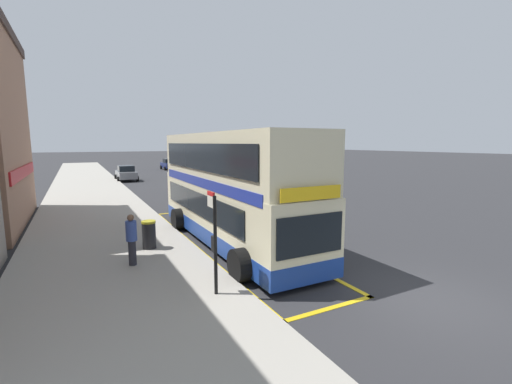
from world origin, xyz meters
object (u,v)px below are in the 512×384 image
at_px(parked_car_white_across, 210,174).
at_px(double_decker_bus, 230,192).
at_px(pedestrian_waiting_near_sign, 132,238).
at_px(parked_car_navy_far, 169,164).
at_px(litter_bin, 149,234).
at_px(bus_stop_sign, 214,235).
at_px(parked_car_silver_distant, 252,183).
at_px(parked_car_grey_ahead, 126,173).

bearing_deg(parked_car_white_across, double_decker_bus, -106.96).
relative_size(double_decker_bus, pedestrian_waiting_near_sign, 6.51).
bearing_deg(double_decker_bus, parked_car_white_across, 71.89).
xyz_separation_m(parked_car_navy_far, parked_car_white_across, (-0.05, -17.84, 0.00)).
relative_size(double_decker_bus, litter_bin, 10.38).
height_order(bus_stop_sign, parked_car_silver_distant, bus_stop_sign).
relative_size(parked_car_white_across, pedestrian_waiting_near_sign, 2.54).
height_order(parked_car_navy_far, parked_car_silver_distant, same).
bearing_deg(parked_car_navy_far, double_decker_bus, 79.15).
height_order(parked_car_navy_far, parked_car_grey_ahead, same).
height_order(parked_car_silver_distant, litter_bin, parked_car_silver_distant).
relative_size(parked_car_grey_ahead, pedestrian_waiting_near_sign, 2.54).
xyz_separation_m(parked_car_silver_distant, pedestrian_waiting_near_sign, (-11.10, -13.22, 0.24)).
xyz_separation_m(bus_stop_sign, litter_bin, (-0.78, 4.72, -1.04)).
xyz_separation_m(double_decker_bus, bus_stop_sign, (-2.38, -4.48, -0.36)).
bearing_deg(parked_car_navy_far, parked_car_silver_distant, 89.46).
distance_m(parked_car_navy_far, litter_bin, 40.39).
distance_m(double_decker_bus, parked_car_white_across, 22.63).
distance_m(double_decker_bus, parked_car_silver_distant, 13.93).
height_order(double_decker_bus, pedestrian_waiting_near_sign, double_decker_bus).
relative_size(parked_car_white_across, parked_car_silver_distant, 1.00).
bearing_deg(bus_stop_sign, parked_car_grey_ahead, 86.86).
relative_size(bus_stop_sign, litter_bin, 2.55).
height_order(pedestrian_waiting_near_sign, litter_bin, pedestrian_waiting_near_sign).
xyz_separation_m(double_decker_bus, parked_car_white_across, (7.02, 21.47, -1.26)).
xyz_separation_m(double_decker_bus, parked_car_navy_far, (7.08, 39.31, -1.26)).
bearing_deg(litter_bin, bus_stop_sign, -80.58).
xyz_separation_m(double_decker_bus, parked_car_silver_distant, (7.12, 11.90, -1.26)).
bearing_deg(pedestrian_waiting_near_sign, parked_car_silver_distant, 49.98).
height_order(bus_stop_sign, parked_car_white_across, bus_stop_sign).
bearing_deg(parked_car_white_across, pedestrian_waiting_near_sign, -114.61).
relative_size(parked_car_grey_ahead, litter_bin, 4.04).
bearing_deg(double_decker_bus, parked_car_silver_distant, 59.09).
height_order(parked_car_navy_far, litter_bin, parked_car_navy_far).
height_order(double_decker_bus, parked_car_silver_distant, double_decker_bus).
distance_m(parked_car_grey_ahead, litter_bin, 26.05).
bearing_deg(bus_stop_sign, parked_car_navy_far, 77.82).
bearing_deg(litter_bin, parked_car_silver_distant, 48.59).
relative_size(double_decker_bus, parked_car_white_across, 2.57).
height_order(bus_stop_sign, litter_bin, bus_stop_sign).
relative_size(bus_stop_sign, parked_car_navy_far, 0.63).
bearing_deg(double_decker_bus, parked_car_navy_far, 79.80).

